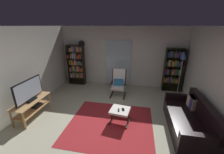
{
  "coord_description": "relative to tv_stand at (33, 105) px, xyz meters",
  "views": [
    {
      "loc": [
        0.75,
        -3.2,
        2.61
      ],
      "look_at": [
        -0.05,
        1.03,
        1.03
      ],
      "focal_mm": 22.51,
      "sensor_mm": 36.0,
      "label": 1
    }
  ],
  "objects": [
    {
      "name": "leather_sofa",
      "position": [
        4.47,
        0.21,
        -0.05
      ],
      "size": [
        0.88,
        1.89,
        0.84
      ],
      "color": "black",
      "rests_on": "ground"
    },
    {
      "name": "glass_door_panel",
      "position": [
        2.18,
        2.87,
        0.7
      ],
      "size": [
        1.1,
        0.01,
        2.0
      ],
      "primitive_type": "cube",
      "color": "silver"
    },
    {
      "name": "ground_plane",
      "position": [
        2.28,
        0.04,
        -0.35
      ],
      "size": [
        7.02,
        7.02,
        0.0
      ],
      "primitive_type": "plane",
      "color": "#ADAC92"
    },
    {
      "name": "cell_phone",
      "position": [
        2.72,
        0.18,
        0.07
      ],
      "size": [
        0.1,
        0.15,
        0.01
      ],
      "primitive_type": "cube",
      "rotation": [
        0.0,
        0.0,
        0.25
      ],
      "color": "black",
      "rests_on": "ottoman"
    },
    {
      "name": "wall_left",
      "position": [
        -0.42,
        0.04,
        0.95
      ],
      "size": [
        0.06,
        6.0,
        2.6
      ],
      "primitive_type": "cube",
      "color": "silver",
      "rests_on": "ground"
    },
    {
      "name": "ottoman",
      "position": [
        2.63,
        0.17,
        -0.01
      ],
      "size": [
        0.58,
        0.55,
        0.41
      ],
      "color": "white",
      "rests_on": "ground"
    },
    {
      "name": "wall_back",
      "position": [
        2.28,
        2.94,
        0.95
      ],
      "size": [
        5.6,
        0.06,
        2.6
      ],
      "primitive_type": "cube",
      "color": "silver",
      "rests_on": "ground"
    },
    {
      "name": "wall_clock",
      "position": [
        0.52,
        2.86,
        1.5
      ],
      "size": [
        0.29,
        0.03,
        0.29
      ],
      "color": "silver"
    },
    {
      "name": "floor_lamp_by_shelf",
      "position": [
        4.62,
        2.15,
        1.06
      ],
      "size": [
        0.22,
        0.22,
        1.77
      ],
      "color": "#A5A5AD",
      "rests_on": "ground"
    },
    {
      "name": "bookshelf_near_sofa",
      "position": [
        4.46,
        2.71,
        0.61
      ],
      "size": [
        0.71,
        0.3,
        1.78
      ],
      "color": "black",
      "rests_on": "ground"
    },
    {
      "name": "lounge_armchair",
      "position": [
        2.35,
        1.88,
        0.19
      ],
      "size": [
        0.56,
        0.65,
        1.02
      ],
      "color": "black",
      "rests_on": "ground"
    },
    {
      "name": "tv_stand",
      "position": [
        0.0,
        0.0,
        0.0
      ],
      "size": [
        0.48,
        1.23,
        0.53
      ],
      "color": "tan",
      "rests_on": "ground"
    },
    {
      "name": "television",
      "position": [
        0.0,
        -0.02,
        0.49
      ],
      "size": [
        0.2,
        1.03,
        0.65
      ],
      "color": "black",
      "rests_on": "tv_stand"
    },
    {
      "name": "tv_remote",
      "position": [
        2.6,
        0.12,
        0.07
      ],
      "size": [
        0.06,
        0.15,
        0.02
      ],
      "primitive_type": "cube",
      "rotation": [
        0.0,
        0.0,
        0.15
      ],
      "color": "black",
      "rests_on": "ottoman"
    },
    {
      "name": "area_rug",
      "position": [
        2.39,
        0.03,
        -0.35
      ],
      "size": [
        2.33,
        2.11,
        0.01
      ],
      "primitive_type": "cube",
      "color": "#A22429",
      "rests_on": "ground"
    },
    {
      "name": "bookshelf_near_tv",
      "position": [
        0.26,
        2.67,
        0.65
      ],
      "size": [
        0.75,
        0.3,
        1.81
      ],
      "color": "black",
      "rests_on": "ground"
    }
  ]
}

